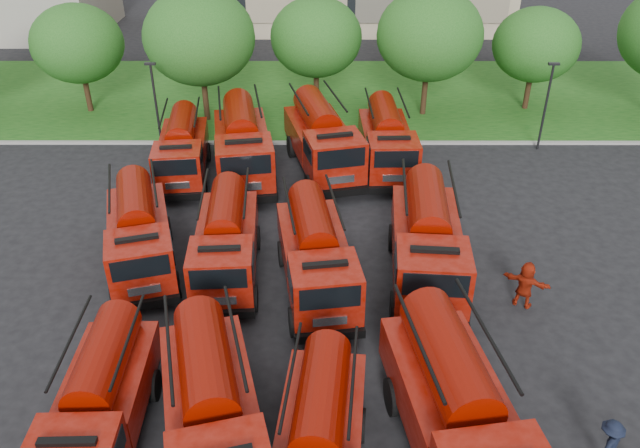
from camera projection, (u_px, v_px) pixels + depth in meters
The scene contains 24 objects.
ground at pixel (340, 354), 21.86m from camera, with size 140.00×140.00×0.00m, color black.
lawn at pixel (331, 96), 44.00m from camera, with size 70.00×16.00×0.12m, color #134612.
curb at pixel (332, 143), 37.09m from camera, with size 70.00×0.30×0.14m, color gray.
tree_1 at pixel (77, 44), 39.12m from camera, with size 5.71×5.71×6.98m.
tree_2 at pixel (199, 37), 37.41m from camera, with size 6.72×6.72×8.22m.
tree_3 at pixel (316, 37), 39.88m from camera, with size 5.88×5.88×7.19m.
tree_4 at pixel (430, 35), 38.32m from camera, with size 6.55×6.55×8.01m.
tree_5 at pixel (536, 45), 39.62m from camera, with size 5.46×5.46×6.68m.
lamp_post_0 at pixel (156, 101), 35.03m from camera, with size 0.60×0.25×5.11m.
lamp_post_1 at pixel (547, 102), 35.00m from camera, with size 0.60×0.25×5.11m.
fire_truck_0 at pixel (99, 404), 17.92m from camera, with size 2.58×6.67×3.01m.
fire_truck_1 at pixel (212, 413), 17.42m from camera, with size 4.28×7.74×3.35m.
fire_truck_2 at pixel (318, 446), 16.67m from camera, with size 2.97×6.86×3.04m.
fire_truck_3 at pixel (459, 415), 17.24m from camera, with size 3.86×8.18×3.58m.
fire_truck_4 at pixel (139, 233), 25.62m from camera, with size 4.30×7.48×3.23m.
fire_truck_5 at pixel (226, 241), 25.18m from camera, with size 2.89×7.07×3.15m.
fire_truck_6 at pixel (316, 254), 24.23m from camera, with size 3.48×7.47×3.27m.
fire_truck_7 at pixel (427, 241), 24.82m from camera, with size 3.34×7.94×3.52m.
fire_truck_8 at pixel (182, 149), 32.73m from camera, with size 3.14×7.13×3.14m.
fire_truck_9 at pixel (242, 144), 32.64m from camera, with size 4.00×8.35×3.65m.
fire_truck_10 at pixel (322, 139), 33.22m from camera, with size 4.52×8.40×3.64m.
fire_truck_11 at pixel (387, 140), 33.43m from camera, with size 2.86×7.39×3.33m.
firefighter_4 at pixel (209, 366), 21.37m from camera, with size 0.83×0.54×1.70m, color black.
firefighter_5 at pixel (521, 305), 24.19m from camera, with size 1.81×0.78×1.95m, color #9B200B.
Camera 1 is at (-0.70, -16.26, 15.31)m, focal length 35.00 mm.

